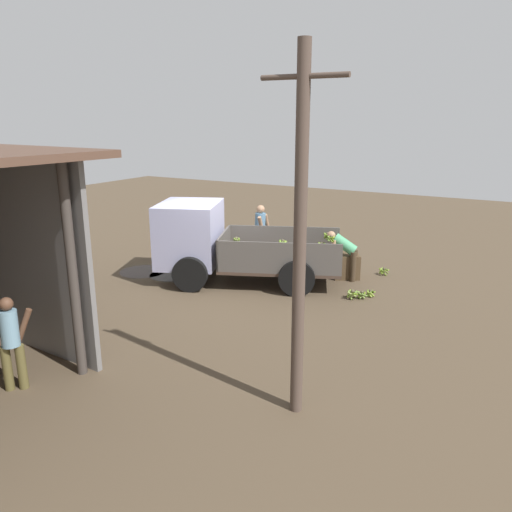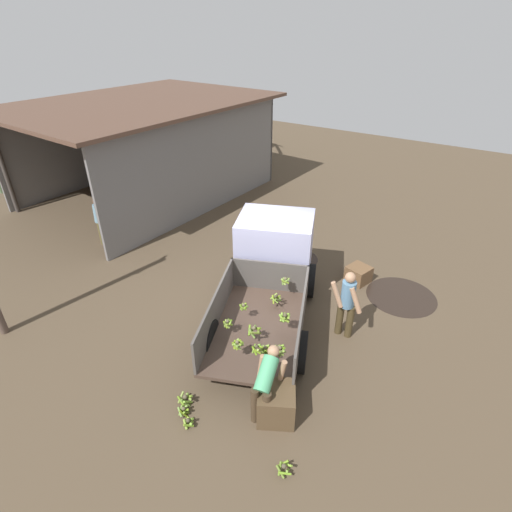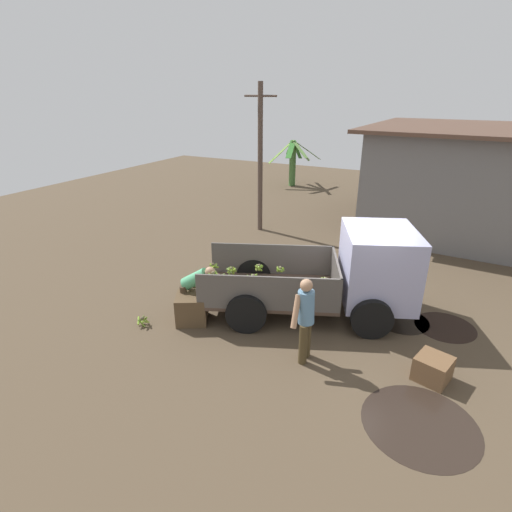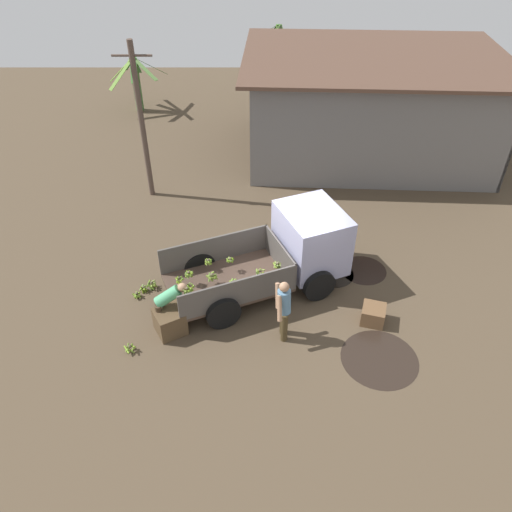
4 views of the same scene
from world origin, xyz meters
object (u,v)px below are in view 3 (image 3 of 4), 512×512
object	(u,v)px
banana_bunch_on_ground_3	(205,282)
person_bystander_near_shed	(384,211)
wooden_crate_1	(433,369)
banana_bunch_on_ground_0	(143,320)
utility_pole	(260,158)
cargo_truck	(355,271)
person_foreground_visitor	(305,316)
banana_bunch_on_ground_2	(186,286)
wooden_crate_0	(192,308)
person_worker_loading	(195,286)
banana_bunch_on_ground_1	(195,283)

from	to	relation	value
banana_bunch_on_ground_3	person_bystander_near_shed	bearing A→B (deg)	62.89
wooden_crate_1	banana_bunch_on_ground_0	bearing A→B (deg)	-170.37
utility_pole	cargo_truck	bearing A→B (deg)	-43.96
person_foreground_visitor	banana_bunch_on_ground_2	xyz separation A→B (m)	(-3.76, 1.36, -0.85)
person_foreground_visitor	wooden_crate_0	world-z (taller)	person_foreground_visitor
person_worker_loading	banana_bunch_on_ground_3	xyz separation A→B (m)	(-0.68, 1.35, -0.64)
utility_pole	banana_bunch_on_ground_2	bearing A→B (deg)	-84.93
person_bystander_near_shed	banana_bunch_on_ground_3	world-z (taller)	person_bystander_near_shed
person_bystander_near_shed	banana_bunch_on_ground_0	world-z (taller)	person_bystander_near_shed
banana_bunch_on_ground_2	banana_bunch_on_ground_3	distance (m)	0.49
wooden_crate_0	banana_bunch_on_ground_1	bearing A→B (deg)	122.73
cargo_truck	banana_bunch_on_ground_1	size ratio (longest dim) A/B	20.65
person_bystander_near_shed	banana_bunch_on_ground_2	distance (m)	7.80
person_foreground_visitor	person_worker_loading	xyz separation A→B (m)	(-2.74, 0.37, -0.18)
person_bystander_near_shed	banana_bunch_on_ground_3	distance (m)	7.32
person_foreground_visitor	wooden_crate_0	bearing A→B (deg)	-7.09
banana_bunch_on_ground_1	banana_bunch_on_ground_0	bearing A→B (deg)	-88.49
cargo_truck	wooden_crate_0	xyz separation A→B (m)	(-3.10, -1.98, -0.75)
cargo_truck	banana_bunch_on_ground_2	xyz separation A→B (m)	(-4.14, -0.79, -0.97)
person_worker_loading	cargo_truck	bearing A→B (deg)	18.08
person_foreground_visitor	banana_bunch_on_ground_3	bearing A→B (deg)	-30.23
person_worker_loading	banana_bunch_on_ground_2	size ratio (longest dim) A/B	5.37
person_foreground_visitor	wooden_crate_1	size ratio (longest dim) A/B	3.04
person_worker_loading	wooden_crate_1	size ratio (longest dim) A/B	2.28
utility_pole	banana_bunch_on_ground_0	world-z (taller)	utility_pole
wooden_crate_1	banana_bunch_on_ground_2	bearing A→B (deg)	171.90
person_bystander_near_shed	banana_bunch_on_ground_2	world-z (taller)	person_bystander_near_shed
person_bystander_near_shed	wooden_crate_1	xyz separation A→B (m)	(2.37, -7.71, -0.62)
person_bystander_near_shed	banana_bunch_on_ground_1	distance (m)	7.53
banana_bunch_on_ground_2	person_foreground_visitor	bearing A→B (deg)	-19.87
wooden_crate_0	banana_bunch_on_ground_2	bearing A→B (deg)	131.31
banana_bunch_on_ground_3	wooden_crate_1	size ratio (longest dim) A/B	0.50
utility_pole	wooden_crate_1	distance (m)	9.21
utility_pole	wooden_crate_0	bearing A→B (deg)	-76.77
person_worker_loading	person_bystander_near_shed	size ratio (longest dim) A/B	0.84
utility_pole	banana_bunch_on_ground_3	xyz separation A→B (m)	(0.80, -4.87, -2.48)
person_foreground_visitor	banana_bunch_on_ground_0	distance (m)	3.69
person_foreground_visitor	banana_bunch_on_ground_3	distance (m)	3.92
banana_bunch_on_ground_2	wooden_crate_1	size ratio (longest dim) A/B	0.43
cargo_truck	banana_bunch_on_ground_1	bearing A→B (deg)	165.51
banana_bunch_on_ground_1	wooden_crate_0	bearing A→B (deg)	-57.27
person_worker_loading	banana_bunch_on_ground_2	world-z (taller)	person_worker_loading
banana_bunch_on_ground_0	wooden_crate_1	xyz separation A→B (m)	(5.84, 0.99, 0.10)
banana_bunch_on_ground_0	banana_bunch_on_ground_1	bearing A→B (deg)	91.51
cargo_truck	banana_bunch_on_ground_3	size ratio (longest dim) A/B	17.73
utility_pole	banana_bunch_on_ground_3	world-z (taller)	utility_pole
banana_bunch_on_ground_2	wooden_crate_1	world-z (taller)	wooden_crate_1
person_worker_loading	person_bystander_near_shed	world-z (taller)	person_bystander_near_shed
person_foreground_visitor	banana_bunch_on_ground_0	world-z (taller)	person_foreground_visitor
banana_bunch_on_ground_1	banana_bunch_on_ground_3	size ratio (longest dim) A/B	0.86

